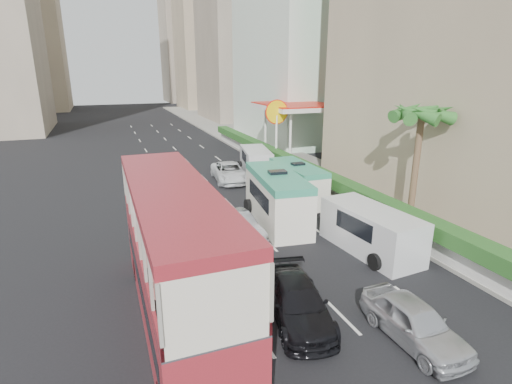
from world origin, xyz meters
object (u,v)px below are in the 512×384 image
shell_station (295,132)px  van_asset (230,181)px  car_silver_lane_a (238,237)px  panel_van_far (256,161)px  car_silver_lane_b (412,340)px  car_black (297,318)px  palm_tree (415,171)px  minibus_near (277,198)px  minibus_far (297,183)px  double_decker_bus (175,256)px  panel_van_near (371,230)px

shell_station → van_asset: bearing=-147.1°
car_silver_lane_a → panel_van_far: bearing=56.7°
car_silver_lane_b → panel_van_far: 23.34m
car_black → van_asset: size_ratio=0.90×
car_silver_lane_a → palm_tree: 10.29m
palm_tree → shell_station: (2.20, 19.00, -0.63)m
minibus_near → minibus_far: (3.00, 3.32, -0.23)m
double_decker_bus → van_asset: (7.35, 17.41, -2.53)m
car_black → shell_station: (11.98, 24.45, 2.75)m
minibus_far → palm_tree: 8.10m
car_black → panel_van_near: (5.90, 3.83, 1.09)m
car_silver_lane_a → minibus_near: 3.46m
minibus_near → minibus_far: size_ratio=1.19×
minibus_near → car_silver_lane_a: bearing=-148.0°
van_asset → panel_van_far: (2.98, 1.77, 1.04)m
minibus_far → car_black: bearing=-115.9°
double_decker_bus → minibus_far: double_decker_bus is taller
shell_station → palm_tree: bearing=-96.6°
car_silver_lane_a → shell_station: bearing=46.7°
van_asset → panel_van_near: (2.57, -15.04, 1.09)m
car_silver_lane_a → shell_station: size_ratio=0.51×
car_silver_lane_b → palm_tree: 10.93m
car_black → van_asset: van_asset is taller
minibus_far → panel_van_far: 8.25m
panel_van_far → car_black: bearing=-96.1°
car_silver_lane_a → minibus_far: bearing=30.0°
panel_van_near → minibus_far: bearing=83.2°
car_silver_lane_b → car_silver_lane_a: bearing=103.9°
minibus_far → palm_tree: size_ratio=0.88×
palm_tree → shell_station: size_ratio=0.80×
double_decker_bus → van_asset: bearing=67.1°
double_decker_bus → minibus_near: bearing=46.6°
double_decker_bus → car_silver_lane_b: 8.45m
car_silver_lane_b → van_asset: size_ratio=0.80×
van_asset → minibus_far: 7.19m
panel_van_near → palm_tree: size_ratio=0.85×
car_silver_lane_b → minibus_near: (0.15, 11.52, 1.49)m
car_silver_lane_b → minibus_near: size_ratio=0.62×
car_silver_lane_b → car_black: (-3.03, 2.45, 0.00)m
minibus_near → panel_van_near: size_ratio=1.23×
minibus_near → palm_tree: (6.60, -3.61, 1.89)m
panel_van_near → car_black: bearing=-152.0°
panel_van_far → palm_tree: size_ratio=0.81×
minibus_near → palm_tree: size_ratio=1.05×
van_asset → panel_van_near: 15.30m
car_silver_lane_b → double_decker_bus: bearing=150.2°
panel_van_near → panel_van_far: bearing=83.7°
double_decker_bus → panel_van_near: 10.30m
car_silver_lane_a → palm_tree: palm_tree is taller
panel_van_far → shell_station: bearing=44.8°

